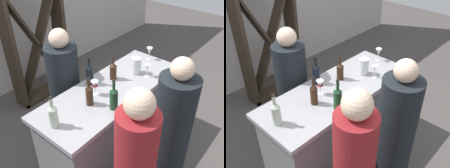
% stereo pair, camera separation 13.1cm
% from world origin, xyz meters
% --- Properties ---
extents(ground_plane, '(12.00, 12.00, 0.00)m').
position_xyz_m(ground_plane, '(0.00, 0.00, 0.00)').
color(ground_plane, '#4C4744').
extents(bar_counter, '(1.81, 0.68, 0.95)m').
position_xyz_m(bar_counter, '(0.00, 0.00, 0.48)').
color(bar_counter, slate).
rests_on(bar_counter, ground).
extents(wine_rack, '(0.94, 0.28, 1.76)m').
position_xyz_m(wine_rack, '(0.24, 1.65, 0.88)').
color(wine_rack, '#33281E').
rests_on(wine_rack, ground).
extents(wine_bottle_leftmost_clear_pale, '(0.08, 0.08, 0.32)m').
position_xyz_m(wine_bottle_leftmost_clear_pale, '(-0.78, 0.01, 1.07)').
color(wine_bottle_leftmost_clear_pale, '#B7C6B2').
rests_on(wine_bottle_leftmost_clear_pale, bar_counter).
extents(wine_bottle_second_left_amber_brown, '(0.07, 0.07, 0.30)m').
position_xyz_m(wine_bottle_second_left_amber_brown, '(-0.35, -0.01, 1.07)').
color(wine_bottle_second_left_amber_brown, '#331E0F').
rests_on(wine_bottle_second_left_amber_brown, bar_counter).
extents(wine_bottle_center_olive_green, '(0.08, 0.08, 0.32)m').
position_xyz_m(wine_bottle_center_olive_green, '(-0.25, -0.23, 1.08)').
color(wine_bottle_center_olive_green, '#193D1E').
rests_on(wine_bottle_center_olive_green, bar_counter).
extents(wine_bottle_second_right_near_black, '(0.08, 0.08, 0.33)m').
position_xyz_m(wine_bottle_second_right_near_black, '(-0.09, 0.24, 1.08)').
color(wine_bottle_second_right_near_black, black).
rests_on(wine_bottle_second_right_near_black, bar_counter).
extents(wine_bottle_rightmost_amber_brown, '(0.08, 0.08, 0.28)m').
position_xyz_m(wine_bottle_rightmost_amber_brown, '(0.15, 0.11, 1.06)').
color(wine_bottle_rightmost_amber_brown, '#331E0F').
rests_on(wine_bottle_rightmost_amber_brown, bar_counter).
extents(wine_glass_near_left, '(0.07, 0.07, 0.15)m').
position_xyz_m(wine_glass_near_left, '(0.44, -0.16, 1.07)').
color(wine_glass_near_left, white).
rests_on(wine_glass_near_left, bar_counter).
extents(wine_glass_near_center, '(0.08, 0.08, 0.16)m').
position_xyz_m(wine_glass_near_center, '(0.80, 0.05, 1.08)').
color(wine_glass_near_center, white).
rests_on(wine_glass_near_center, bar_counter).
extents(wine_glass_near_right, '(0.08, 0.08, 0.16)m').
position_xyz_m(wine_glass_near_right, '(-0.20, 0.06, 1.07)').
color(wine_glass_near_right, white).
rests_on(wine_glass_near_right, bar_counter).
extents(water_pitcher, '(0.11, 0.11, 0.20)m').
position_xyz_m(water_pitcher, '(0.42, -0.02, 1.05)').
color(water_pitcher, silver).
rests_on(water_pitcher, bar_counter).
extents(person_center_guest, '(0.39, 0.39, 1.56)m').
position_xyz_m(person_center_guest, '(0.02, -0.73, 0.72)').
color(person_center_guest, black).
rests_on(person_center_guest, ground).
extents(person_server_behind, '(0.41, 0.41, 1.53)m').
position_xyz_m(person_server_behind, '(-0.17, 0.59, 0.70)').
color(person_server_behind, black).
rests_on(person_server_behind, ground).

